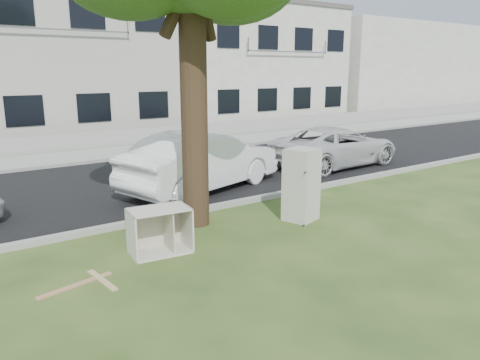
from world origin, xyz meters
TOP-DOWN VIEW (x-y plane):
  - ground at (0.00, 0.00)m, footprint 120.00×120.00m
  - road at (0.00, 6.00)m, footprint 120.00×7.00m
  - kerb_near at (0.00, 2.45)m, footprint 120.00×0.18m
  - kerb_far at (0.00, 9.55)m, footprint 120.00×0.18m
  - sidewalk at (0.00, 11.00)m, footprint 120.00×2.80m
  - low_wall at (0.00, 12.60)m, footprint 120.00×0.15m
  - townhouse_center at (0.00, 17.50)m, footprint 11.22×8.16m
  - townhouse_right at (12.00, 17.50)m, footprint 10.20×8.16m
  - filler_right at (26.00, 18.00)m, footprint 16.00×9.00m
  - fridge at (1.59, 0.75)m, footprint 0.79×0.76m
  - cabinet at (-1.73, 0.79)m, footprint 1.11×0.77m
  - plank_a at (-3.36, 0.31)m, footprint 1.20×0.35m
  - plank_b at (-1.60, 1.03)m, footprint 0.84×0.52m
  - plank_c at (-2.98, 0.25)m, footprint 0.19×0.91m
  - car_center at (1.19, 4.22)m, footprint 5.07×2.95m
  - car_right at (6.50, 4.42)m, footprint 4.84×2.40m

SIDE VIEW (x-z plane):
  - ground at x=0.00m, z-range 0.00..0.00m
  - kerb_near at x=0.00m, z-range -0.06..0.06m
  - kerb_far at x=0.00m, z-range -0.06..0.06m
  - road at x=0.00m, z-range 0.00..0.01m
  - sidewalk at x=0.00m, z-range 0.00..0.01m
  - plank_b at x=-1.60m, z-range 0.00..0.02m
  - plank_a at x=-3.36m, z-range 0.00..0.02m
  - plank_c at x=-2.98m, z-range 0.00..0.02m
  - low_wall at x=0.00m, z-range 0.00..0.70m
  - cabinet at x=-1.73m, z-range 0.00..0.81m
  - car_right at x=6.50m, z-range 0.00..1.32m
  - fridge at x=1.59m, z-range 0.00..1.56m
  - car_center at x=1.19m, z-range 0.00..1.58m
  - filler_right at x=26.00m, z-range 0.00..6.40m
  - townhouse_right at x=12.00m, z-range 0.00..6.84m
  - townhouse_center at x=0.00m, z-range 0.00..7.44m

